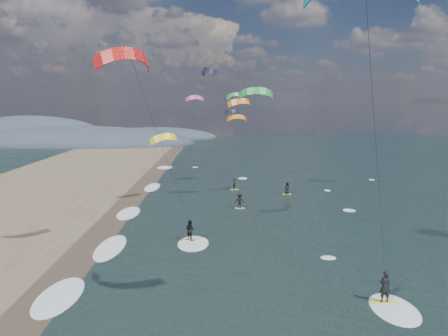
{
  "coord_description": "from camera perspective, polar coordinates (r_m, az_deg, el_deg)",
  "views": [
    {
      "loc": [
        -1.36,
        -19.21,
        11.82
      ],
      "look_at": [
        -1.0,
        12.0,
        7.0
      ],
      "focal_mm": 35.0,
      "sensor_mm": 36.0,
      "label": 1
    }
  ],
  "objects": [
    {
      "name": "kitesurfer_near_b",
      "position": [
        32.03,
        -9.44,
        6.29
      ],
      "size": [
        7.15,
        9.11,
        15.84
      ],
      "color": "yellow",
      "rests_on": "ground"
    },
    {
      "name": "kitesurfer_near_a",
      "position": [
        20.31,
        18.59,
        14.64
      ],
      "size": [
        8.1,
        8.83,
        17.92
      ],
      "color": "yellow",
      "rests_on": "ground"
    },
    {
      "name": "coastal_hills",
      "position": [
        134.82,
        -19.5,
        3.25
      ],
      "size": [
        80.0,
        41.0,
        15.0
      ],
      "color": "#3D4756",
      "rests_on": "ground"
    },
    {
      "name": "bg_kite_field",
      "position": [
        75.56,
        0.12,
        8.7
      ],
      "size": [
        13.7,
        61.96,
        9.73
      ],
      "color": "orange",
      "rests_on": "ground"
    },
    {
      "name": "wet_sand_strip",
      "position": [
        33.26,
        -19.77,
        -12.57
      ],
      "size": [
        3.0,
        240.0,
        0.0
      ],
      "primitive_type": "cube",
      "color": "#382D23",
      "rests_on": "ground"
    },
    {
      "name": "far_kitesurfers",
      "position": [
        52.14,
        3.77,
        -3.42
      ],
      "size": [
        7.72,
        11.01,
        1.71
      ],
      "color": "yellow",
      "rests_on": "ground"
    },
    {
      "name": "shoreline_surf",
      "position": [
        37.17,
        -15.58,
        -10.09
      ],
      "size": [
        2.4,
        79.4,
        0.11
      ],
      "color": "white",
      "rests_on": "ground"
    }
  ]
}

